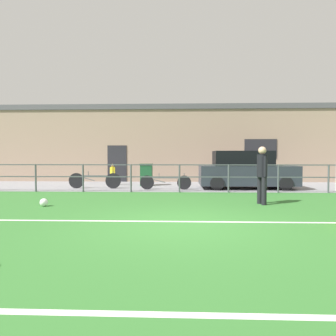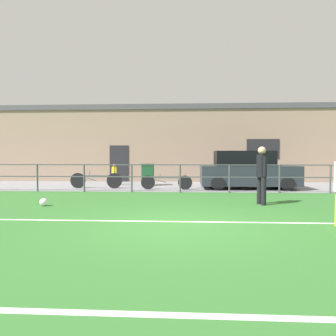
# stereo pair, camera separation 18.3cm
# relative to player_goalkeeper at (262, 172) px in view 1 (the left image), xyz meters

# --- Properties ---
(ground) EXTENTS (60.00, 44.00, 0.04)m
(ground) POSITION_rel_player_goalkeeper_xyz_m (-2.54, -2.94, -1.03)
(ground) COLOR #33702D
(field_line_touchline) EXTENTS (36.00, 0.11, 0.00)m
(field_line_touchline) POSITION_rel_player_goalkeeper_xyz_m (-2.54, -2.63, -1.01)
(field_line_touchline) COLOR white
(field_line_touchline) RESTS_ON ground
(field_line_hash) EXTENTS (36.00, 0.11, 0.00)m
(field_line_hash) POSITION_rel_player_goalkeeper_xyz_m (-2.54, -6.75, -1.01)
(field_line_hash) COLOR white
(field_line_hash) RESTS_ON ground
(pavement_strip) EXTENTS (48.00, 5.00, 0.02)m
(pavement_strip) POSITION_rel_player_goalkeeper_xyz_m (-2.54, 5.56, -1.00)
(pavement_strip) COLOR gray
(pavement_strip) RESTS_ON ground
(perimeter_fence) EXTENTS (36.07, 0.07, 1.15)m
(perimeter_fence) POSITION_rel_player_goalkeeper_xyz_m (-2.54, 3.06, -0.26)
(perimeter_fence) COLOR #474C51
(perimeter_fence) RESTS_ON ground
(clubhouse_facade) EXTENTS (28.00, 2.56, 4.46)m
(clubhouse_facade) POSITION_rel_player_goalkeeper_xyz_m (-2.54, 9.26, 1.23)
(clubhouse_facade) COLOR gray
(clubhouse_facade) RESTS_ON ground
(player_goalkeeper) EXTENTS (0.31, 0.48, 1.78)m
(player_goalkeeper) POSITION_rel_player_goalkeeper_xyz_m (0.00, 0.00, 0.00)
(player_goalkeeper) COLOR black
(player_goalkeeper) RESTS_ON ground
(soccer_ball_match) EXTENTS (0.23, 0.23, 0.23)m
(soccer_ball_match) POSITION_rel_player_goalkeeper_xyz_m (-6.55, -0.64, -0.89)
(soccer_ball_match) COLOR white
(soccer_ball_match) RESTS_ON ground
(spectator_child) EXTENTS (0.28, 0.19, 1.08)m
(spectator_child) POSITION_rel_player_goalkeeper_xyz_m (-5.92, 5.85, -0.38)
(spectator_child) COLOR #232D4C
(spectator_child) RESTS_ON pavement_strip
(parked_car_red) EXTENTS (4.28, 1.95, 1.70)m
(parked_car_red) POSITION_rel_player_goalkeeper_xyz_m (0.47, 4.58, -0.19)
(parked_car_red) COLOR #282D38
(parked_car_red) RESTS_ON pavement_strip
(bicycle_parked_0) EXTENTS (2.25, 0.04, 0.72)m
(bicycle_parked_0) POSITION_rel_player_goalkeeper_xyz_m (-3.16, 3.93, -0.67)
(bicycle_parked_0) COLOR black
(bicycle_parked_0) RESTS_ON pavement_strip
(bicycle_parked_1) EXTENTS (2.38, 0.04, 0.79)m
(bicycle_parked_1) POSITION_rel_player_goalkeeper_xyz_m (-6.39, 4.26, -0.63)
(bicycle_parked_1) COLOR black
(bicycle_parked_1) RESTS_ON pavement_strip
(trash_bin_0) EXTENTS (0.61, 0.52, 1.08)m
(trash_bin_0) POSITION_rel_player_goalkeeper_xyz_m (-4.20, 5.74, -0.44)
(trash_bin_0) COLOR #194C28
(trash_bin_0) RESTS_ON pavement_strip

